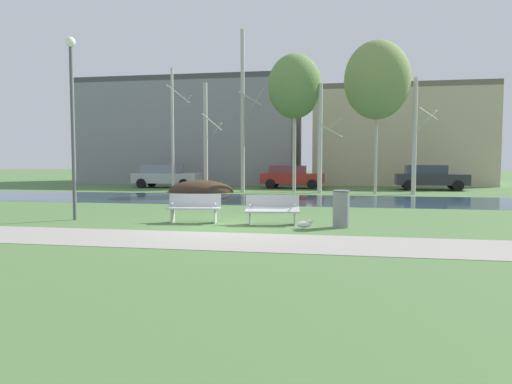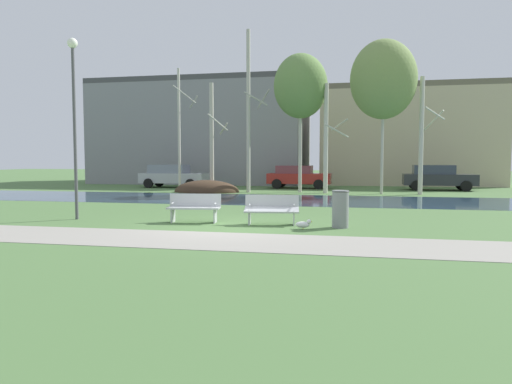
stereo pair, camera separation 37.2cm
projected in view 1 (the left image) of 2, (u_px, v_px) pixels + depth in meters
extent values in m
plane|color=#4C703D|center=(275.00, 199.00, 23.34)|extent=(120.00, 120.00, 0.00)
cube|color=gray|center=(204.00, 240.00, 11.33)|extent=(60.00, 2.45, 0.01)
cube|color=#284256|center=(274.00, 199.00, 22.77)|extent=(80.00, 6.21, 0.01)
ellipsoid|color=#423021|center=(201.00, 192.00, 27.87)|extent=(3.92, 2.44, 1.42)
cube|color=#B2B5B7|center=(194.00, 208.00, 14.39)|extent=(1.65, 0.67, 0.05)
cube|color=#B2B5B7|center=(195.00, 200.00, 14.66)|extent=(1.60, 0.28, 0.40)
cube|color=#B2B5B7|center=(173.00, 215.00, 14.51)|extent=(0.09, 0.43, 0.45)
cube|color=#B2B5B7|center=(215.00, 216.00, 14.43)|extent=(0.09, 0.43, 0.45)
cylinder|color=#B2B5B7|center=(172.00, 203.00, 14.44)|extent=(0.08, 0.28, 0.04)
cylinder|color=#B2B5B7|center=(215.00, 204.00, 14.37)|extent=(0.08, 0.28, 0.04)
cube|color=#B2B5B7|center=(272.00, 210.00, 13.96)|extent=(1.65, 0.67, 0.16)
cube|color=#B2B5B7|center=(272.00, 201.00, 14.23)|extent=(1.60, 0.28, 0.40)
cube|color=#B2B5B7|center=(250.00, 217.00, 14.08)|extent=(0.09, 0.43, 0.45)
cube|color=#B2B5B7|center=(294.00, 217.00, 14.00)|extent=(0.09, 0.43, 0.45)
cylinder|color=#B2B5B7|center=(250.00, 205.00, 14.01)|extent=(0.08, 0.28, 0.04)
cylinder|color=#B2B5B7|center=(295.00, 205.00, 13.94)|extent=(0.08, 0.28, 0.04)
cylinder|color=gray|center=(341.00, 209.00, 13.47)|extent=(0.46, 0.46, 1.06)
torus|color=#494A4C|center=(341.00, 191.00, 13.43)|extent=(0.49, 0.49, 0.04)
ellipsoid|color=white|center=(304.00, 225.00, 13.21)|extent=(0.40, 0.18, 0.18)
sphere|color=white|center=(310.00, 221.00, 13.17)|extent=(0.13, 0.13, 0.13)
cone|color=gold|center=(313.00, 222.00, 13.16)|extent=(0.07, 0.04, 0.04)
cylinder|color=gold|center=(304.00, 227.00, 13.18)|extent=(0.01, 0.01, 0.10)
cylinder|color=gold|center=(305.00, 227.00, 13.25)|extent=(0.01, 0.01, 0.10)
cylinder|color=#4C4C51|center=(73.00, 134.00, 14.99)|extent=(0.10, 0.10, 5.43)
sphere|color=white|center=(70.00, 42.00, 14.79)|extent=(0.32, 0.32, 0.32)
cylinder|color=beige|center=(173.00, 130.00, 29.45)|extent=(0.17, 0.17, 7.53)
cylinder|color=beige|center=(187.00, 102.00, 29.71)|extent=(1.06, 1.51, 0.63)
cylinder|color=beige|center=(178.00, 94.00, 28.58)|extent=(1.13, 1.10, 1.00)
cylinder|color=#BCB7A8|center=(206.00, 137.00, 28.69)|extent=(0.25, 0.25, 6.51)
cylinder|color=#BCB7A8|center=(217.00, 129.00, 28.97)|extent=(0.88, 1.23, 0.69)
cylinder|color=#BCB7A8|center=(212.00, 122.00, 27.98)|extent=(1.03, 1.00, 0.98)
cylinder|color=#BCB7A8|center=(243.00, 112.00, 27.41)|extent=(0.23, 0.23, 9.34)
cylinder|color=#BCB7A8|center=(257.00, 99.00, 27.74)|extent=(1.02, 1.44, 0.97)
cylinder|color=#BCB7A8|center=(250.00, 99.00, 26.69)|extent=(1.16, 1.13, 0.71)
cylinder|color=#BCB7A8|center=(294.00, 125.00, 27.71)|extent=(0.20, 0.20, 7.89)
ellipsoid|color=#668947|center=(295.00, 86.00, 27.56)|extent=(3.11, 3.11, 3.73)
cylinder|color=beige|center=(320.00, 139.00, 27.07)|extent=(0.26, 0.26, 6.21)
cylinder|color=beige|center=(333.00, 125.00, 27.37)|extent=(1.04, 1.46, 0.61)
cylinder|color=beige|center=(331.00, 131.00, 26.29)|extent=(1.30, 1.27, 0.74)
cylinder|color=#BCB7A8|center=(376.00, 121.00, 26.26)|extent=(0.16, 0.16, 8.05)
ellipsoid|color=olive|center=(377.00, 80.00, 26.10)|extent=(3.60, 3.60, 4.31)
cylinder|color=beige|center=(415.00, 136.00, 26.01)|extent=(0.24, 0.24, 6.38)
cylinder|color=beige|center=(427.00, 121.00, 26.29)|extent=(0.89, 1.25, 1.02)
cylinder|color=beige|center=(428.00, 114.00, 25.24)|extent=(1.21, 1.17, 0.64)
cube|color=#B2B5BC|center=(167.00, 178.00, 32.20)|extent=(4.56, 1.80, 0.67)
cube|color=gray|center=(162.00, 169.00, 32.23)|extent=(2.56, 1.55, 0.57)
cylinder|color=black|center=(192.00, 183.00, 32.75)|extent=(0.64, 0.23, 0.64)
cylinder|color=black|center=(184.00, 184.00, 31.09)|extent=(0.64, 0.23, 0.64)
cylinder|color=black|center=(152.00, 182.00, 33.35)|extent=(0.64, 0.23, 0.64)
cylinder|color=black|center=(141.00, 183.00, 31.68)|extent=(0.64, 0.23, 0.64)
cube|color=maroon|center=(293.00, 178.00, 31.61)|extent=(4.15, 1.86, 0.67)
cube|color=brown|center=(288.00, 169.00, 31.64)|extent=(2.34, 1.61, 0.52)
cylinder|color=black|center=(314.00, 183.00, 32.23)|extent=(0.64, 0.23, 0.64)
cylinder|color=black|center=(312.00, 184.00, 30.50)|extent=(0.64, 0.23, 0.64)
cylinder|color=black|center=(275.00, 183.00, 32.77)|extent=(0.64, 0.23, 0.64)
cylinder|color=black|center=(270.00, 184.00, 31.05)|extent=(0.64, 0.23, 0.64)
cube|color=#282B30|center=(431.00, 179.00, 29.87)|extent=(4.36, 1.80, 0.68)
cube|color=#2F3648|center=(426.00, 170.00, 29.90)|extent=(2.45, 1.55, 0.56)
cylinder|color=black|center=(452.00, 184.00, 30.44)|extent=(0.64, 0.23, 0.64)
cylinder|color=black|center=(458.00, 186.00, 28.78)|extent=(0.64, 0.23, 0.64)
cylinder|color=black|center=(406.00, 184.00, 31.01)|extent=(0.64, 0.23, 0.64)
cylinder|color=black|center=(409.00, 185.00, 29.35)|extent=(0.64, 0.23, 0.64)
cube|color=gray|center=(198.00, 136.00, 39.62)|extent=(16.61, 9.47, 7.74)
cube|color=#48484B|center=(197.00, 86.00, 39.33)|extent=(16.61, 9.47, 0.40)
cube|color=#BCAD8E|center=(397.00, 139.00, 37.78)|extent=(12.90, 8.50, 7.00)
cube|color=#675F4E|center=(398.00, 92.00, 37.53)|extent=(12.90, 8.50, 0.40)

